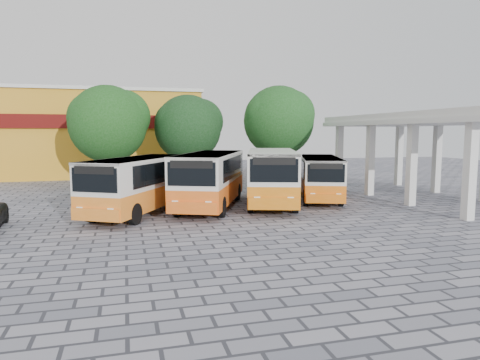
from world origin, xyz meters
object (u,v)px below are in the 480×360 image
object	(u,v)px
bus_far_left	(139,181)
bus_centre_left	(210,176)
bus_far_right	(320,175)
bus_centre_right	(272,173)

from	to	relation	value
bus_far_left	bus_centre_left	size ratio (longest dim) A/B	0.95
bus_far_left	bus_far_right	distance (m)	11.29
bus_far_left	bus_centre_right	size ratio (longest dim) A/B	0.93
bus_far_left	bus_centre_right	distance (m)	7.72
bus_centre_right	bus_far_right	bearing A→B (deg)	30.85
bus_centre_left	bus_far_right	size ratio (longest dim) A/B	1.14
bus_centre_right	bus_centre_left	bearing A→B (deg)	-157.99
bus_far_right	bus_centre_right	bearing A→B (deg)	-146.36
bus_far_left	bus_centre_left	xyz separation A→B (m)	(3.91, 0.78, 0.09)
bus_far_left	bus_centre_left	bearing A→B (deg)	40.65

